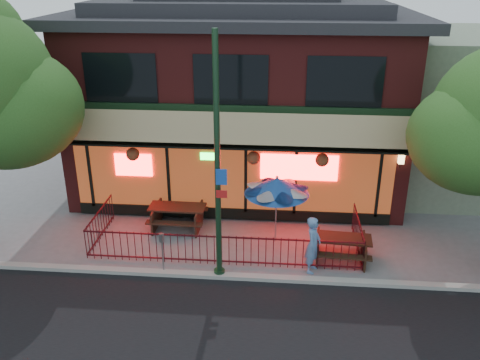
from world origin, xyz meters
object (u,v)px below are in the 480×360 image
object	(u,v)px
patio_umbrella	(277,186)
pedestrian	(313,245)
street_light	(218,177)
parking_meter_near	(162,247)
picnic_table_right	(341,245)
picnic_table_left	(178,214)

from	to	relation	value
patio_umbrella	pedestrian	world-z (taller)	patio_umbrella
patio_umbrella	pedestrian	xyz separation A→B (m)	(1.12, -1.62, -1.12)
street_light	pedestrian	world-z (taller)	street_light
patio_umbrella	parking_meter_near	size ratio (longest dim) A/B	1.77
street_light	picnic_table_right	distance (m)	4.63
street_light	picnic_table_left	world-z (taller)	street_light
street_light	picnic_table_right	bearing A→B (deg)	18.61
street_light	picnic_table_right	xyz separation A→B (m)	(3.60, 1.21, -2.64)
picnic_table_left	pedestrian	world-z (taller)	pedestrian
street_light	parking_meter_near	world-z (taller)	street_light
picnic_table_left	patio_umbrella	bearing A→B (deg)	-11.39
picnic_table_right	parking_meter_near	xyz separation A→B (m)	(-5.25, -1.21, 0.39)
picnic_table_right	patio_umbrella	bearing A→B (deg)	155.62
picnic_table_right	pedestrian	world-z (taller)	pedestrian
picnic_table_left	patio_umbrella	size ratio (longest dim) A/B	0.82
patio_umbrella	pedestrian	distance (m)	2.26
patio_umbrella	pedestrian	size ratio (longest dim) A/B	1.33
patio_umbrella	parking_meter_near	world-z (taller)	patio_umbrella
street_light	pedestrian	bearing A→B (deg)	10.57
patio_umbrella	parking_meter_near	bearing A→B (deg)	-146.73
patio_umbrella	pedestrian	bearing A→B (deg)	-55.49
street_light	picnic_table_right	size ratio (longest dim) A/B	3.68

